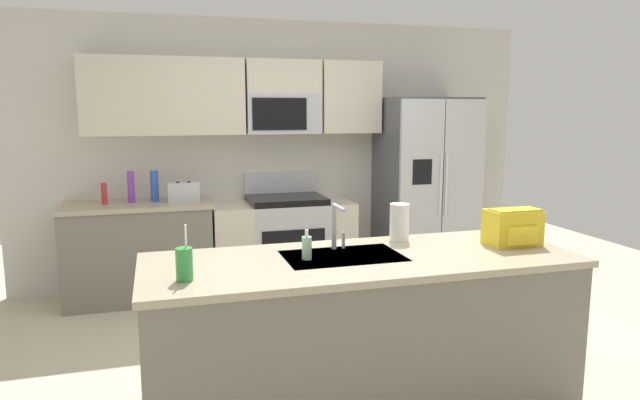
{
  "coord_description": "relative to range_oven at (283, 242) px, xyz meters",
  "views": [
    {
      "loc": [
        -1.22,
        -3.49,
        1.74
      ],
      "look_at": [
        -0.03,
        0.6,
        1.05
      ],
      "focal_mm": 31.76,
      "sensor_mm": 36.0,
      "label": 1
    }
  ],
  "objects": [
    {
      "name": "island_counter",
      "position": [
        -0.05,
        -2.34,
        0.01
      ],
      "size": [
        2.48,
        0.9,
        0.9
      ],
      "color": "slate",
      "rests_on": "ground"
    },
    {
      "name": "ground_plane",
      "position": [
        0.06,
        -1.8,
        -0.44
      ],
      "size": [
        9.0,
        9.0,
        0.0
      ],
      "primitive_type": "plane",
      "color": "beige",
      "rests_on": "ground"
    },
    {
      "name": "soap_dispenser",
      "position": [
        -0.37,
        -2.3,
        0.53
      ],
      "size": [
        0.06,
        0.06,
        0.17
      ],
      "color": "#A5D8B2",
      "rests_on": "island_counter"
    },
    {
      "name": "drink_cup_green",
      "position": [
        -1.05,
        -2.52,
        0.54
      ],
      "size": [
        0.08,
        0.08,
        0.28
      ],
      "color": "green",
      "rests_on": "island_counter"
    },
    {
      "name": "kitchen_wall_unit",
      "position": [
        -0.08,
        0.28,
        1.03
      ],
      "size": [
        5.2,
        0.43,
        2.6
      ],
      "color": "beige",
      "rests_on": "ground"
    },
    {
      "name": "sink_faucet",
      "position": [
        -0.14,
        -2.15,
        0.62
      ],
      "size": [
        0.08,
        0.21,
        0.28
      ],
      "color": "#B7BABF",
      "rests_on": "island_counter"
    },
    {
      "name": "paper_towel_roll",
      "position": [
        0.32,
        -2.03,
        0.58
      ],
      "size": [
        0.12,
        0.12,
        0.24
      ],
      "primitive_type": "cylinder",
      "color": "white",
      "rests_on": "island_counter"
    },
    {
      "name": "refrigerator",
      "position": [
        1.49,
        -0.07,
        0.48
      ],
      "size": [
        0.9,
        0.76,
        1.85
      ],
      "color": "#4C4F54",
      "rests_on": "ground"
    },
    {
      "name": "range_oven",
      "position": [
        0.0,
        0.0,
        0.0
      ],
      "size": [
        1.36,
        0.61,
        1.1
      ],
      "color": "#B7BABF",
      "rests_on": "ground"
    },
    {
      "name": "pepper_mill",
      "position": [
        -1.61,
        -0.0,
        0.55
      ],
      "size": [
        0.05,
        0.05,
        0.19
      ],
      "primitive_type": "cylinder",
      "color": "#B2332D",
      "rests_on": "back_counter"
    },
    {
      "name": "back_counter",
      "position": [
        -1.34,
        -0.0,
        0.01
      ],
      "size": [
        1.31,
        0.63,
        0.9
      ],
      "color": "slate",
      "rests_on": "ground"
    },
    {
      "name": "toaster",
      "position": [
        -0.93,
        -0.05,
        0.55
      ],
      "size": [
        0.28,
        0.16,
        0.18
      ],
      "color": "#B7BABF",
      "rests_on": "back_counter"
    },
    {
      "name": "bottle_blue",
      "position": [
        -1.18,
        0.04,
        0.6
      ],
      "size": [
        0.07,
        0.07,
        0.28
      ],
      "primitive_type": "cylinder",
      "color": "blue",
      "rests_on": "back_counter"
    },
    {
      "name": "backpack",
      "position": [
        0.95,
        -2.33,
        0.57
      ],
      "size": [
        0.32,
        0.22,
        0.23
      ],
      "color": "yellow",
      "rests_on": "island_counter"
    },
    {
      "name": "bottle_purple",
      "position": [
        -1.39,
        0.02,
        0.6
      ],
      "size": [
        0.06,
        0.06,
        0.28
      ],
      "primitive_type": "cylinder",
      "color": "purple",
      "rests_on": "back_counter"
    }
  ]
}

